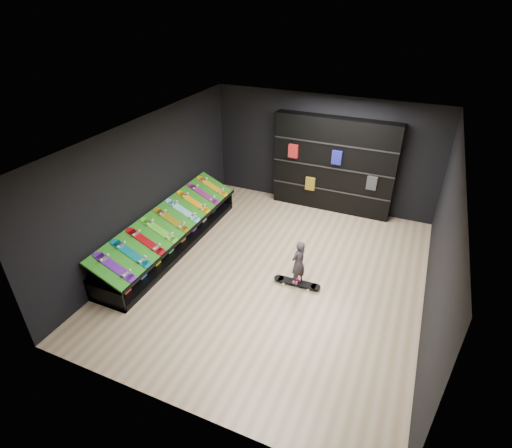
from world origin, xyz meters
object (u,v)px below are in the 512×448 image
at_px(display_rack, 172,238).
at_px(back_shelving, 333,166).
at_px(child, 298,271).
at_px(floor_skateboard, 297,284).

bearing_deg(display_rack, back_shelving, 48.91).
bearing_deg(child, floor_skateboard, 180.00).
bearing_deg(display_rack, floor_skateboard, -3.39).
height_order(display_rack, back_shelving, back_shelving).
height_order(display_rack, floor_skateboard, display_rack).
xyz_separation_m(display_rack, child, (3.13, -0.19, 0.13)).
relative_size(floor_skateboard, child, 1.67).
distance_m(display_rack, back_shelving, 4.52).
xyz_separation_m(display_rack, back_shelving, (2.90, 3.32, 1.01)).
height_order(display_rack, child, child).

